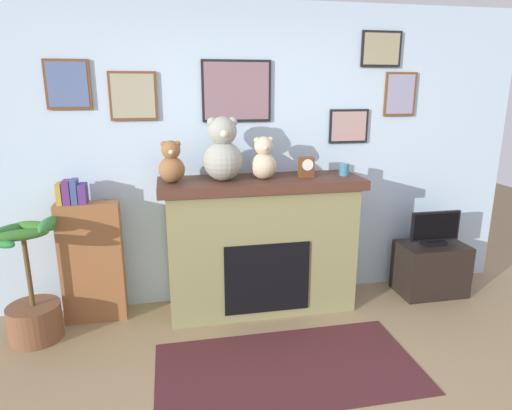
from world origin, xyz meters
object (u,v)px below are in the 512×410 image
potted_plant (32,300)px  candle_jar (344,170)px  teddy_bear_cream (172,164)px  teddy_bear_tan (264,160)px  television (435,229)px  fireplace (261,244)px  mantel_clock (306,167)px  teddy_bear_grey (223,152)px  tv_stand (430,268)px  bookshelf (91,259)px

potted_plant → candle_jar: 2.71m
potted_plant → teddy_bear_cream: teddy_bear_cream is taller
teddy_bear_cream → teddy_bear_tan: size_ratio=0.96×
candle_jar → teddy_bear_cream: size_ratio=0.31×
teddy_bear_tan → teddy_bear_cream: bearing=180.0°
television → fireplace: bearing=178.4°
mantel_clock → teddy_bear_grey: teddy_bear_grey is taller
candle_jar → mantel_clock: mantel_clock is taller
fireplace → teddy_bear_tan: (0.02, -0.02, 0.74)m
television → mantel_clock: size_ratio=2.84×
tv_stand → mantel_clock: 1.61m
bookshelf → teddy_bear_tan: teddy_bear_tan is taller
bookshelf → teddy_bear_cream: size_ratio=3.62×
candle_jar → teddy_bear_grey: (-1.04, -0.00, 0.18)m
mantel_clock → candle_jar: bearing=0.2°
potted_plant → candle_jar: size_ratio=9.25×
teddy_bear_cream → teddy_bear_grey: 0.42m
teddy_bear_grey → television: bearing=-0.8°
candle_jar → tv_stand: bearing=-1.7°
potted_plant → television: potted_plant is taller
fireplace → teddy_bear_grey: teddy_bear_grey is taller
potted_plant → tv_stand: bearing=2.2°
tv_stand → bookshelf: bearing=178.1°
fireplace → television: bearing=-1.6°
tv_stand → teddy_bear_grey: size_ratio=1.19×
television → teddy_bear_tan: (-1.62, 0.03, 0.69)m
fireplace → bookshelf: bearing=177.8°
teddy_bear_grey → tv_stand: bearing=-0.8°
teddy_bear_grey → teddy_bear_tan: 0.34m
teddy_bear_tan → bookshelf: bearing=177.1°
fireplace → television: size_ratio=3.55×
bookshelf → teddy_bear_grey: size_ratio=2.36×
candle_jar → teddy_bear_tan: 0.72m
bookshelf → candle_jar: size_ratio=11.62×
fireplace → teddy_bear_grey: 0.87m
potted_plant → tv_stand: potted_plant is taller
fireplace → television: (1.64, -0.05, 0.04)m
fireplace → bookshelf: (-1.41, 0.05, -0.05)m
teddy_bear_tan → fireplace: bearing=133.2°
tv_stand → candle_jar: size_ratio=5.88×
teddy_bear_tan → tv_stand: bearing=-1.0°
fireplace → tv_stand: fireplace is taller
fireplace → teddy_bear_grey: (-0.32, -0.02, 0.81)m
candle_jar → teddy_bear_cream: 1.46m
potted_plant → mantel_clock: bearing=4.1°
potted_plant → teddy_bear_tan: (1.85, 0.16, 1.00)m
teddy_bear_grey → teddy_bear_tan: bearing=0.0°
candle_jar → mantel_clock: 0.34m
tv_stand → teddy_bear_cream: (-2.37, 0.03, 1.08)m
tv_stand → teddy_bear_cream: bearing=179.3°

